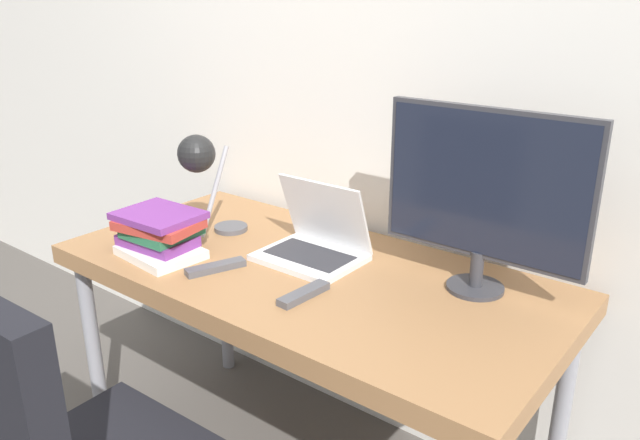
{
  "coord_description": "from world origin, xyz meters",
  "views": [
    {
      "loc": [
        1.07,
        -0.93,
        1.54
      ],
      "look_at": [
        0.08,
        0.33,
        0.96
      ],
      "focal_mm": 35.0,
      "sensor_mm": 36.0,
      "label": 1
    }
  ],
  "objects_px": {
    "monitor": "(484,191)",
    "book_stack": "(160,234)",
    "game_controller": "(136,242)",
    "laptop": "(315,243)",
    "desk_lamp": "(201,164)"
  },
  "relations": [
    {
      "from": "monitor",
      "to": "book_stack",
      "type": "relative_size",
      "value": 2.05
    },
    {
      "from": "desk_lamp",
      "to": "book_stack",
      "type": "bearing_deg",
      "value": -96.23
    },
    {
      "from": "monitor",
      "to": "game_controller",
      "type": "relative_size",
      "value": 3.9
    },
    {
      "from": "game_controller",
      "to": "desk_lamp",
      "type": "bearing_deg",
      "value": 55.77
    },
    {
      "from": "book_stack",
      "to": "game_controller",
      "type": "bearing_deg",
      "value": -172.42
    },
    {
      "from": "monitor",
      "to": "game_controller",
      "type": "bearing_deg",
      "value": -158.16
    },
    {
      "from": "laptop",
      "to": "game_controller",
      "type": "xyz_separation_m",
      "value": [
        -0.5,
        -0.29,
        -0.03
      ]
    },
    {
      "from": "book_stack",
      "to": "desk_lamp",
      "type": "bearing_deg",
      "value": 83.77
    },
    {
      "from": "monitor",
      "to": "game_controller",
      "type": "height_order",
      "value": "monitor"
    },
    {
      "from": "laptop",
      "to": "desk_lamp",
      "type": "bearing_deg",
      "value": -164.08
    },
    {
      "from": "book_stack",
      "to": "game_controller",
      "type": "distance_m",
      "value": 0.12
    },
    {
      "from": "laptop",
      "to": "desk_lamp",
      "type": "relative_size",
      "value": 0.85
    },
    {
      "from": "monitor",
      "to": "book_stack",
      "type": "height_order",
      "value": "monitor"
    },
    {
      "from": "desk_lamp",
      "to": "game_controller",
      "type": "distance_m",
      "value": 0.32
    },
    {
      "from": "game_controller",
      "to": "book_stack",
      "type": "bearing_deg",
      "value": 7.58
    }
  ]
}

